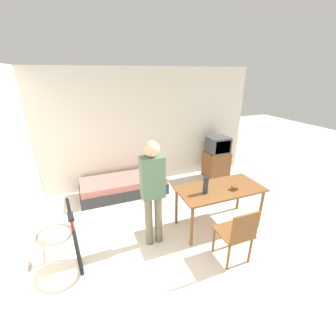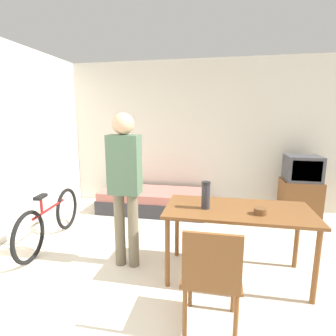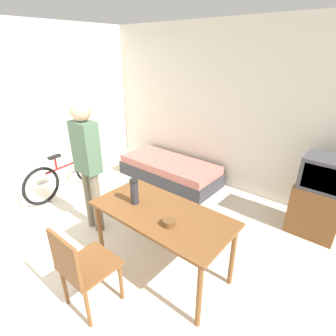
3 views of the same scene
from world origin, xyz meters
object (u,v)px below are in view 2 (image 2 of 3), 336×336
at_px(dining_table, 238,216).
at_px(person_standing, 125,179).
at_px(tv, 300,190).
at_px(mate_bowl, 260,211).
at_px(daybed, 153,201).
at_px(wooden_chair, 211,274).
at_px(bicycle, 50,220).
at_px(thermos_flask, 206,194).

bearing_deg(dining_table, person_standing, -179.46).
bearing_deg(tv, mate_bowl, -115.51).
distance_m(daybed, dining_table, 2.27).
xyz_separation_m(daybed, dining_table, (1.35, -1.76, 0.48)).
distance_m(tv, person_standing, 2.99).
bearing_deg(tv, wooden_chair, -117.17).
bearing_deg(dining_table, tv, 58.21).
relative_size(wooden_chair, mate_bowl, 7.61).
height_order(dining_table, person_standing, person_standing).
xyz_separation_m(person_standing, mate_bowl, (1.40, -0.11, -0.22)).
relative_size(bicycle, person_standing, 0.92).
height_order(tv, mate_bowl, tv).
height_order(bicycle, mate_bowl, mate_bowl).
bearing_deg(person_standing, bicycle, 164.94).
bearing_deg(tv, bicycle, -157.04).
height_order(dining_table, bicycle, dining_table).
bearing_deg(thermos_flask, person_standing, 177.07).
bearing_deg(mate_bowl, tv, 64.49).
bearing_deg(mate_bowl, daybed, 129.27).
bearing_deg(wooden_chair, mate_bowl, 58.56).
relative_size(tv, thermos_flask, 3.82).
xyz_separation_m(person_standing, thermos_flask, (0.88, -0.05, -0.10)).
xyz_separation_m(daybed, tv, (2.46, 0.04, 0.33)).
height_order(bicycle, person_standing, person_standing).
distance_m(wooden_chair, bicycle, 2.46).
bearing_deg(thermos_flask, dining_table, 9.71).
relative_size(person_standing, thermos_flask, 6.12).
bearing_deg(bicycle, dining_table, -7.36).
distance_m(daybed, tv, 2.49).
xyz_separation_m(tv, thermos_flask, (-1.44, -1.86, 0.39)).
relative_size(daybed, wooden_chair, 2.10).
relative_size(wooden_chair, bicycle, 0.57).
distance_m(dining_table, bicycle, 2.45).
xyz_separation_m(wooden_chair, bicycle, (-2.17, 1.14, -0.20)).
distance_m(dining_table, wooden_chair, 0.88).
bearing_deg(dining_table, mate_bowl, -32.54).
height_order(tv, thermos_flask, tv).
bearing_deg(person_standing, dining_table, 0.54).
bearing_deg(person_standing, tv, 37.95).
relative_size(dining_table, person_standing, 0.85).
distance_m(person_standing, thermos_flask, 0.89).
bearing_deg(wooden_chair, thermos_flask, 96.79).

